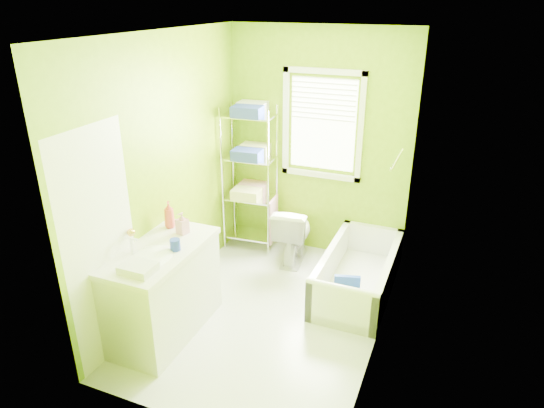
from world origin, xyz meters
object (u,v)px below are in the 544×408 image
at_px(vanity, 163,289).
at_px(wire_shelf_unit, 252,163).
at_px(toilet, 293,233).
at_px(bathtub, 357,279).

bearing_deg(vanity, wire_shelf_unit, 88.35).
xyz_separation_m(toilet, wire_shelf_unit, (-0.58, 0.13, 0.74)).
distance_m(bathtub, vanity, 1.99).
relative_size(toilet, vanity, 0.61).
height_order(bathtub, wire_shelf_unit, wire_shelf_unit).
distance_m(bathtub, wire_shelf_unit, 1.78).
height_order(toilet, wire_shelf_unit, wire_shelf_unit).
xyz_separation_m(bathtub, toilet, (-0.85, 0.40, 0.19)).
bearing_deg(toilet, wire_shelf_unit, -20.21).
relative_size(bathtub, vanity, 1.28).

